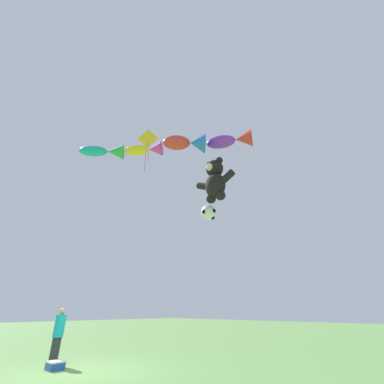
# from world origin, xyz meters

# --- Properties ---
(ground_plane) EXTENTS (80.00, 80.00, 0.00)m
(ground_plane) POSITION_xyz_m (0.00, 0.00, 0.00)
(ground_plane) COLOR #66934C
(kite_flyer_person) EXTENTS (0.34, 0.34, 1.71)m
(kite_flyer_person) POSITION_xyz_m (-1.67, -0.13, 0.87)
(kite_flyer_person) COLOR #303030
(kite_flyer_person) RESTS_ON ground_plane
(picnic_cooler) EXTENTS (0.48, 0.43, 0.23)m
(picnic_cooler) POSITION_xyz_m (-0.83, -0.37, 0.12)
(picnic_cooler) COLOR blue
(picnic_cooler) RESTS_ON ground_plane
(teddy_bear_kite) EXTENTS (2.28, 1.01, 2.32)m
(teddy_bear_kite) POSITION_xyz_m (1.62, 4.68, 7.43)
(teddy_bear_kite) COLOR black
(soccer_ball_kite) EXTENTS (0.81, 0.80, 0.74)m
(soccer_ball_kite) POSITION_xyz_m (0.94, 4.94, 5.99)
(soccer_ball_kite) COLOR white
(fish_kite_violet) EXTENTS (2.42, 1.82, 0.92)m
(fish_kite_violet) POSITION_xyz_m (2.60, 4.99, 9.49)
(fish_kite_violet) COLOR purple
(fish_kite_crimson) EXTENTS (2.12, 2.14, 1.01)m
(fish_kite_crimson) POSITION_xyz_m (1.01, 3.34, 9.25)
(fish_kite_crimson) COLOR red
(fish_kite_goldfin) EXTENTS (1.97, 1.68, 0.74)m
(fish_kite_goldfin) POSITION_xyz_m (-0.80, 2.15, 9.11)
(fish_kite_goldfin) COLOR yellow
(fish_kite_teal) EXTENTS (2.05, 2.13, 0.77)m
(fish_kite_teal) POSITION_xyz_m (-2.64, 0.83, 9.21)
(fish_kite_teal) COLOR #19ADB2
(diamond_kite) EXTENTS (0.98, 0.86, 2.81)m
(diamond_kite) POSITION_xyz_m (-2.13, 3.14, 10.87)
(diamond_kite) COLOR yellow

